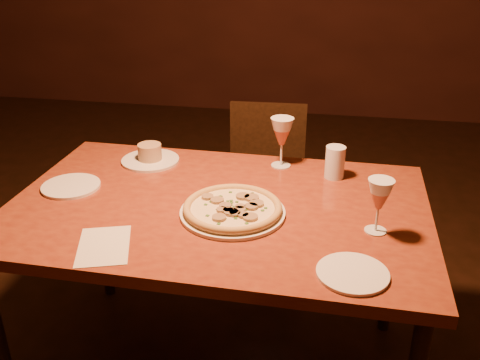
# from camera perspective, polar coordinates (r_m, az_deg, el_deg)

# --- Properties ---
(dining_table) EXTENTS (1.44, 0.94, 0.76)m
(dining_table) POSITION_cam_1_polar(r_m,az_deg,el_deg) (1.86, -2.36, -4.38)
(dining_table) COLOR brown
(dining_table) RESTS_ON floor
(chair_far) EXTENTS (0.41, 0.41, 0.81)m
(chair_far) POSITION_cam_1_polar(r_m,az_deg,el_deg) (2.75, 2.70, 0.40)
(chair_far) COLOR black
(chair_far) RESTS_ON floor
(pizza_plate) EXTENTS (0.35, 0.35, 0.04)m
(pizza_plate) POSITION_cam_1_polar(r_m,az_deg,el_deg) (1.75, -0.80, -3.09)
(pizza_plate) COLOR silver
(pizza_plate) RESTS_ON dining_table
(ramekin_saucer) EXTENTS (0.23, 0.23, 0.07)m
(ramekin_saucer) POSITION_cam_1_polar(r_m,az_deg,el_deg) (2.18, -9.57, 2.54)
(ramekin_saucer) COLOR silver
(ramekin_saucer) RESTS_ON dining_table
(wine_glass_far) EXTENTS (0.09, 0.09, 0.20)m
(wine_glass_far) POSITION_cam_1_polar(r_m,az_deg,el_deg) (2.09, 4.46, 4.02)
(wine_glass_far) COLOR #B8624C
(wine_glass_far) RESTS_ON dining_table
(wine_glass_right) EXTENTS (0.08, 0.08, 0.18)m
(wine_glass_right) POSITION_cam_1_polar(r_m,az_deg,el_deg) (1.68, 14.55, -2.71)
(wine_glass_right) COLOR #B8624C
(wine_glass_right) RESTS_ON dining_table
(water_tumbler) EXTENTS (0.07, 0.07, 0.12)m
(water_tumbler) POSITION_cam_1_polar(r_m,az_deg,el_deg) (2.03, 10.09, 1.88)
(water_tumbler) COLOR silver
(water_tumbler) RESTS_ON dining_table
(side_plate_left) EXTENTS (0.21, 0.21, 0.01)m
(side_plate_left) POSITION_cam_1_polar(r_m,az_deg,el_deg) (2.04, -17.58, -0.63)
(side_plate_left) COLOR silver
(side_plate_left) RESTS_ON dining_table
(side_plate_near) EXTENTS (0.20, 0.20, 0.01)m
(side_plate_near) POSITION_cam_1_polar(r_m,az_deg,el_deg) (1.50, 11.91, -9.72)
(side_plate_near) COLOR silver
(side_plate_near) RESTS_ON dining_table
(menu_card) EXTENTS (0.21, 0.25, 0.00)m
(menu_card) POSITION_cam_1_polar(r_m,az_deg,el_deg) (1.65, -14.33, -6.81)
(menu_card) COLOR beige
(menu_card) RESTS_ON dining_table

